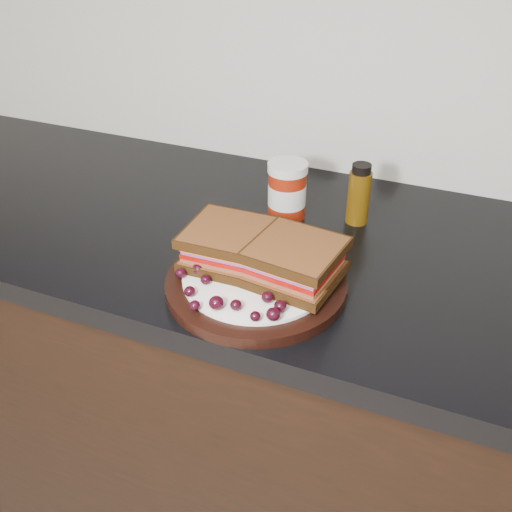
{
  "coord_description": "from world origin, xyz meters",
  "views": [
    {
      "loc": [
        0.44,
        0.88,
        1.43
      ],
      "look_at": [
        0.16,
        1.54,
        0.96
      ],
      "focal_mm": 40.0,
      "sensor_mm": 36.0,
      "label": 1
    }
  ],
  "objects": [
    {
      "name": "grape_15",
      "position": [
        0.11,
        1.58,
        0.93
      ],
      "size": [
        0.02,
        0.02,
        0.02
      ],
      "primitive_type": "ellipsoid",
      "color": "black",
      "rests_on": "plate"
    },
    {
      "name": "countertop",
      "position": [
        0.0,
        1.7,
        0.88
      ],
      "size": [
        3.98,
        0.6,
        0.04
      ],
      "primitive_type": "cube",
      "color": "black",
      "rests_on": "base_cabinets"
    },
    {
      "name": "base_cabinets",
      "position": [
        0.0,
        1.7,
        0.43
      ],
      "size": [
        3.96,
        0.58,
        0.86
      ],
      "primitive_type": "cube",
      "color": "black",
      "rests_on": "ground_plane"
    },
    {
      "name": "grape_13",
      "position": [
        0.23,
        1.58,
        0.93
      ],
      "size": [
        0.02,
        0.02,
        0.02
      ],
      "primitive_type": "ellipsoid",
      "color": "black",
      "rests_on": "plate"
    },
    {
      "name": "sandwich_right",
      "position": [
        0.22,
        1.56,
        0.95
      ],
      "size": [
        0.14,
        0.14,
        0.06
      ],
      "primitive_type": null,
      "rotation": [
        0.0,
        0.0,
        -0.13
      ],
      "color": "brown",
      "rests_on": "plate"
    },
    {
      "name": "grape_4",
      "position": [
        0.14,
        1.44,
        0.93
      ],
      "size": [
        0.02,
        0.02,
        0.02
      ],
      "primitive_type": "ellipsoid",
      "color": "black",
      "rests_on": "plate"
    },
    {
      "name": "sandwich_left",
      "position": [
        0.11,
        1.56,
        0.95
      ],
      "size": [
        0.13,
        0.13,
        0.06
      ],
      "primitive_type": null,
      "rotation": [
        0.0,
        0.0,
        0.02
      ],
      "color": "brown",
      "rests_on": "plate"
    },
    {
      "name": "grape_14",
      "position": [
        0.13,
        1.6,
        0.93
      ],
      "size": [
        0.02,
        0.02,
        0.01
      ],
      "primitive_type": "ellipsoid",
      "color": "black",
      "rests_on": "plate"
    },
    {
      "name": "grape_5",
      "position": [
        0.17,
        1.45,
        0.93
      ],
      "size": [
        0.02,
        0.02,
        0.02
      ],
      "primitive_type": "ellipsoid",
      "color": "black",
      "rests_on": "plate"
    },
    {
      "name": "condiment_jar",
      "position": [
        0.13,
        1.77,
        0.95
      ],
      "size": [
        0.08,
        0.08,
        0.11
      ],
      "primitive_type": "cylinder",
      "rotation": [
        0.0,
        0.0,
        -0.05
      ],
      "color": "maroon",
      "rests_on": "countertop"
    },
    {
      "name": "grape_20",
      "position": [
        0.11,
        1.54,
        0.93
      ],
      "size": [
        0.02,
        0.02,
        0.02
      ],
      "primitive_type": "ellipsoid",
      "color": "black",
      "rests_on": "plate"
    },
    {
      "name": "grape_7",
      "position": [
        0.23,
        1.45,
        0.93
      ],
      "size": [
        0.02,
        0.02,
        0.02
      ],
      "primitive_type": "ellipsoid",
      "color": "black",
      "rests_on": "plate"
    },
    {
      "name": "grape_17",
      "position": [
        0.09,
        1.55,
        0.93
      ],
      "size": [
        0.02,
        0.02,
        0.02
      ],
      "primitive_type": "ellipsoid",
      "color": "black",
      "rests_on": "plate"
    },
    {
      "name": "grape_11",
      "position": [
        0.24,
        1.53,
        0.93
      ],
      "size": [
        0.02,
        0.02,
        0.02
      ],
      "primitive_type": "ellipsoid",
      "color": "black",
      "rests_on": "plate"
    },
    {
      "name": "grape_3",
      "position": [
        0.12,
        1.43,
        0.93
      ],
      "size": [
        0.02,
        0.02,
        0.01
      ],
      "primitive_type": "ellipsoid",
      "color": "black",
      "rests_on": "plate"
    },
    {
      "name": "grape_1",
      "position": [
        0.1,
        1.49,
        0.93
      ],
      "size": [
        0.02,
        0.02,
        0.01
      ],
      "primitive_type": "ellipsoid",
      "color": "black",
      "rests_on": "plate"
    },
    {
      "name": "grape_8",
      "position": [
        0.23,
        1.47,
        0.93
      ],
      "size": [
        0.02,
        0.02,
        0.02
      ],
      "primitive_type": "ellipsoid",
      "color": "black",
      "rests_on": "plate"
    },
    {
      "name": "grape_21",
      "position": [
        0.1,
        1.53,
        0.93
      ],
      "size": [
        0.02,
        0.02,
        0.01
      ],
      "primitive_type": "ellipsoid",
      "color": "black",
      "rests_on": "plate"
    },
    {
      "name": "grape_9",
      "position": [
        0.2,
        1.49,
        0.93
      ],
      "size": [
        0.02,
        0.02,
        0.02
      ],
      "primitive_type": "ellipsoid",
      "color": "black",
      "rests_on": "plate"
    },
    {
      "name": "grape_12",
      "position": [
        0.25,
        1.55,
        0.93
      ],
      "size": [
        0.02,
        0.02,
        0.02
      ],
      "primitive_type": "ellipsoid",
      "color": "black",
      "rests_on": "plate"
    },
    {
      "name": "plate",
      "position": [
        0.16,
        1.54,
        0.91
      ],
      "size": [
        0.28,
        0.28,
        0.02
      ],
      "primitive_type": "cylinder",
      "color": "black",
      "rests_on": "countertop"
    },
    {
      "name": "grape_16",
      "position": [
        0.08,
        1.56,
        0.93
      ],
      "size": [
        0.02,
        0.02,
        0.02
      ],
      "primitive_type": "ellipsoid",
      "color": "black",
      "rests_on": "plate"
    },
    {
      "name": "grape_2",
      "position": [
        0.09,
        1.46,
        0.93
      ],
      "size": [
        0.02,
        0.02,
        0.02
      ],
      "primitive_type": "ellipsoid",
      "color": "black",
      "rests_on": "plate"
    },
    {
      "name": "grape_10",
      "position": [
        0.26,
        1.52,
        0.93
      ],
      "size": [
        0.02,
        0.02,
        0.02
      ],
      "primitive_type": "ellipsoid",
      "color": "black",
      "rests_on": "plate"
    },
    {
      "name": "oil_bottle",
      "position": [
        0.26,
        1.8,
        0.96
      ],
      "size": [
        0.05,
        0.05,
        0.11
      ],
      "primitive_type": "cylinder",
      "rotation": [
        0.0,
        0.0,
        -0.34
      ],
      "color": "#4C3207",
      "rests_on": "countertop"
    },
    {
      "name": "grape_19",
      "position": [
        0.11,
        1.59,
        0.93
      ],
      "size": [
        0.02,
        0.02,
        0.02
      ],
      "primitive_type": "ellipsoid",
      "color": "black",
      "rests_on": "plate"
    },
    {
      "name": "grape_6",
      "position": [
        0.2,
        1.44,
        0.93
      ],
      "size": [
        0.02,
        0.02,
        0.01
      ],
      "primitive_type": "ellipsoid",
      "color": "black",
      "rests_on": "plate"
    },
    {
      "name": "grape_18",
      "position": [
        0.08,
        1.51,
        0.93
      ],
      "size": [
        0.02,
        0.02,
        0.02
      ],
      "primitive_type": "ellipsoid",
      "color": "black",
      "rests_on": "plate"
    },
    {
      "name": "grape_0",
      "position": [
        0.06,
        1.49,
        0.93
      ],
      "size": [
        0.02,
        0.02,
        0.02
      ],
      "primitive_type": "ellipsoid",
      "color": "black",
      "rests_on": "plate"
    }
  ]
}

